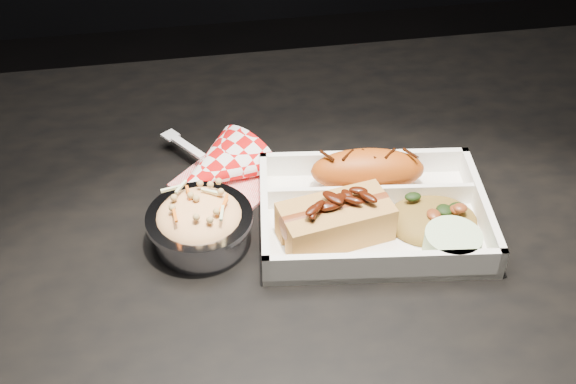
{
  "coord_description": "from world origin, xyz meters",
  "views": [
    {
      "loc": [
        -0.14,
        -0.59,
        1.3
      ],
      "look_at": [
        -0.04,
        -0.01,
        0.81
      ],
      "focal_mm": 45.0,
      "sensor_mm": 36.0,
      "label": 1
    }
  ],
  "objects_px": {
    "fried_pastry": "(367,170)",
    "hotdog": "(336,218)",
    "foil_coleslaw_cup": "(200,222)",
    "napkin_fork": "(217,169)",
    "food_tray": "(372,216)",
    "dining_table": "(318,276)"
  },
  "relations": [
    {
      "from": "fried_pastry",
      "to": "hotdog",
      "type": "relative_size",
      "value": 1.04
    },
    {
      "from": "fried_pastry",
      "to": "foil_coleslaw_cup",
      "type": "distance_m",
      "value": 0.21
    },
    {
      "from": "hotdog",
      "to": "napkin_fork",
      "type": "bearing_deg",
      "value": 121.96
    },
    {
      "from": "foil_coleslaw_cup",
      "to": "fried_pastry",
      "type": "bearing_deg",
      "value": 14.95
    },
    {
      "from": "food_tray",
      "to": "foil_coleslaw_cup",
      "type": "xyz_separation_m",
      "value": [
        -0.19,
        0.0,
        0.02
      ]
    },
    {
      "from": "food_tray",
      "to": "foil_coleslaw_cup",
      "type": "bearing_deg",
      "value": -173.31
    },
    {
      "from": "fried_pastry",
      "to": "food_tray",
      "type": "bearing_deg",
      "value": -97.17
    },
    {
      "from": "dining_table",
      "to": "food_tray",
      "type": "relative_size",
      "value": 4.44
    },
    {
      "from": "foil_coleslaw_cup",
      "to": "napkin_fork",
      "type": "bearing_deg",
      "value": 75.57
    },
    {
      "from": "food_tray",
      "to": "fried_pastry",
      "type": "relative_size",
      "value": 2.04
    },
    {
      "from": "fried_pastry",
      "to": "foil_coleslaw_cup",
      "type": "bearing_deg",
      "value": -165.05
    },
    {
      "from": "dining_table",
      "to": "fried_pastry",
      "type": "xyz_separation_m",
      "value": [
        0.06,
        0.04,
        0.12
      ]
    },
    {
      "from": "fried_pastry",
      "to": "foil_coleslaw_cup",
      "type": "xyz_separation_m",
      "value": [
        -0.2,
        -0.05,
        -0.0
      ]
    },
    {
      "from": "hotdog",
      "to": "foil_coleslaw_cup",
      "type": "height_order",
      "value": "hotdog"
    },
    {
      "from": "hotdog",
      "to": "foil_coleslaw_cup",
      "type": "xyz_separation_m",
      "value": [
        -0.14,
        0.02,
        -0.0
      ]
    },
    {
      "from": "foil_coleslaw_cup",
      "to": "napkin_fork",
      "type": "height_order",
      "value": "napkin_fork"
    },
    {
      "from": "dining_table",
      "to": "napkin_fork",
      "type": "xyz_separation_m",
      "value": [
        -0.11,
        0.09,
        0.11
      ]
    },
    {
      "from": "napkin_fork",
      "to": "food_tray",
      "type": "bearing_deg",
      "value": 22.0
    },
    {
      "from": "fried_pastry",
      "to": "napkin_fork",
      "type": "bearing_deg",
      "value": 162.96
    },
    {
      "from": "food_tray",
      "to": "dining_table",
      "type": "bearing_deg",
      "value": 173.54
    },
    {
      "from": "foil_coleslaw_cup",
      "to": "dining_table",
      "type": "bearing_deg",
      "value": 5.06
    },
    {
      "from": "fried_pastry",
      "to": "napkin_fork",
      "type": "distance_m",
      "value": 0.18
    }
  ]
}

